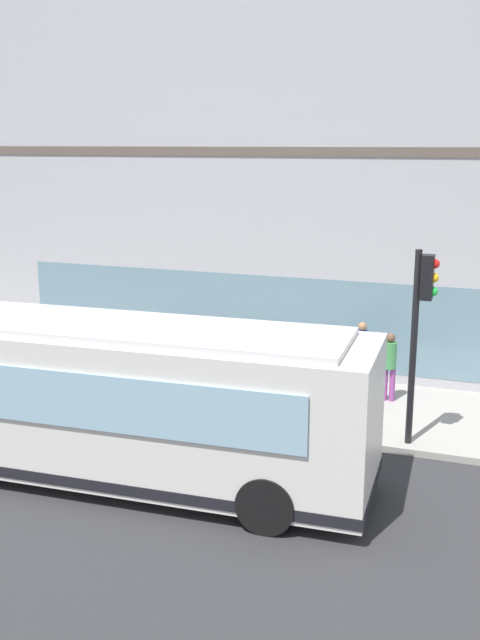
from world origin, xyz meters
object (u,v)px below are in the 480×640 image
object	(u,v)px
city_bus_nearside	(109,400)
traffic_light_near_corner	(422,311)
fire_hydrant	(243,377)
pedestrian_by_light_pole	(390,362)
pedestrian_walking_along_curb	(183,342)
pedestrian_near_hydrant	(362,350)

from	to	relation	value
city_bus_nearside	traffic_light_near_corner	world-z (taller)	traffic_light_near_corner
traffic_light_near_corner	fire_hydrant	distance (m)	5.50
traffic_light_near_corner	pedestrian_by_light_pole	bearing A→B (deg)	20.50
fire_hydrant	pedestrian_by_light_pole	world-z (taller)	pedestrian_by_light_pole
city_bus_nearside	pedestrian_by_light_pole	distance (m)	7.26
pedestrian_walking_along_curb	pedestrian_by_light_pole	size ratio (longest dim) A/B	1.01
traffic_light_near_corner	pedestrian_walking_along_curb	bearing A→B (deg)	69.19
pedestrian_near_hydrant	pedestrian_walking_along_curb	distance (m)	4.69
pedestrian_near_hydrant	fire_hydrant	bearing A→B (deg)	115.29
city_bus_nearside	pedestrian_walking_along_curb	size ratio (longest dim) A/B	5.90
traffic_light_near_corner	pedestrian_walking_along_curb	distance (m)	7.07
traffic_light_near_corner	pedestrian_walking_along_curb	world-z (taller)	traffic_light_near_corner
pedestrian_by_light_pole	traffic_light_near_corner	bearing A→B (deg)	-159.50
city_bus_nearside	fire_hydrant	size ratio (longest dim) A/B	13.70
traffic_light_near_corner	pedestrian_walking_along_curb	xyz separation A→B (m)	(2.42, 6.37, -1.86)
traffic_light_near_corner	pedestrian_by_light_pole	distance (m)	3.25
city_bus_nearside	pedestrian_near_hydrant	distance (m)	7.45
traffic_light_near_corner	fire_hydrant	size ratio (longest dim) A/B	5.54
pedestrian_near_hydrant	city_bus_nearside	bearing A→B (deg)	151.02
fire_hydrant	pedestrian_walking_along_curb	size ratio (longest dim) A/B	0.43
city_bus_nearside	fire_hydrant	xyz separation A→B (m)	(5.21, -0.86, -1.04)
traffic_light_near_corner	pedestrian_near_hydrant	bearing A→B (deg)	28.36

